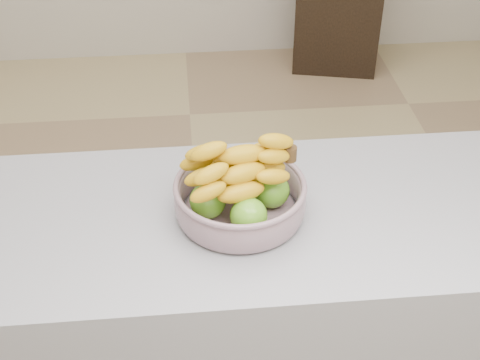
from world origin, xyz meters
name	(u,v)px	position (x,y,z in m)	size (l,w,h in m)	color
ground	(201,273)	(0.00, 0.00, 0.00)	(4.00, 4.00, 0.00)	tan
counter	(207,341)	(0.00, -0.72, 0.45)	(2.00, 0.60, 0.90)	gray
fruit_bowl	(240,194)	(0.09, -0.72, 0.96)	(0.31, 0.31, 0.19)	#94A1B2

